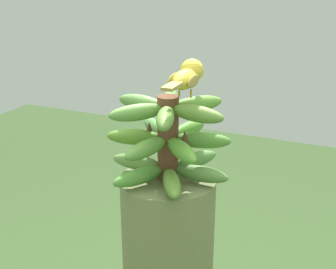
% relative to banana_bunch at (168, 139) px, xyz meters
% --- Properties ---
extents(banana_bunch, '(0.33, 0.33, 0.23)m').
position_rel_banana_bunch_xyz_m(banana_bunch, '(0.00, 0.00, 0.00)').
color(banana_bunch, brown).
rests_on(banana_bunch, banana_tree).
extents(perched_bird, '(0.23, 0.06, 0.09)m').
position_rel_banana_bunch_xyz_m(perched_bird, '(0.03, -0.04, 0.16)').
color(perched_bird, '#C68933').
rests_on(perched_bird, banana_bunch).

